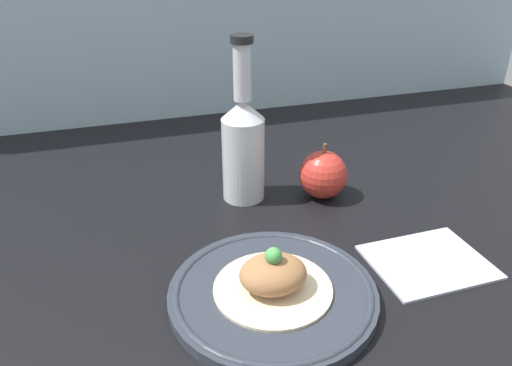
{
  "coord_description": "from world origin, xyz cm",
  "views": [
    {
      "loc": [
        -21.94,
        -62.97,
        42.47
      ],
      "look_at": [
        -3.5,
        -3.56,
        9.61
      ],
      "focal_mm": 35.0,
      "sensor_mm": 36.0,
      "label": 1
    }
  ],
  "objects_px": {
    "plate": "(273,293)",
    "cider_bottle": "(243,144)",
    "plated_food": "(273,277)",
    "apple": "(323,175)"
  },
  "relations": [
    {
      "from": "cider_bottle",
      "to": "plate",
      "type": "bearing_deg",
      "value": -98.17
    },
    {
      "from": "plated_food",
      "to": "apple",
      "type": "bearing_deg",
      "value": 53.51
    },
    {
      "from": "plated_food",
      "to": "cider_bottle",
      "type": "height_order",
      "value": "cider_bottle"
    },
    {
      "from": "apple",
      "to": "plated_food",
      "type": "bearing_deg",
      "value": -126.49
    },
    {
      "from": "cider_bottle",
      "to": "apple",
      "type": "relative_size",
      "value": 2.8
    },
    {
      "from": "plated_food",
      "to": "cider_bottle",
      "type": "relative_size",
      "value": 0.55
    },
    {
      "from": "plate",
      "to": "cider_bottle",
      "type": "height_order",
      "value": "cider_bottle"
    },
    {
      "from": "apple",
      "to": "cider_bottle",
      "type": "bearing_deg",
      "value": 163.73
    },
    {
      "from": "plated_food",
      "to": "apple",
      "type": "relative_size",
      "value": 1.53
    },
    {
      "from": "plated_food",
      "to": "apple",
      "type": "distance_m",
      "value": 0.28
    }
  ]
}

